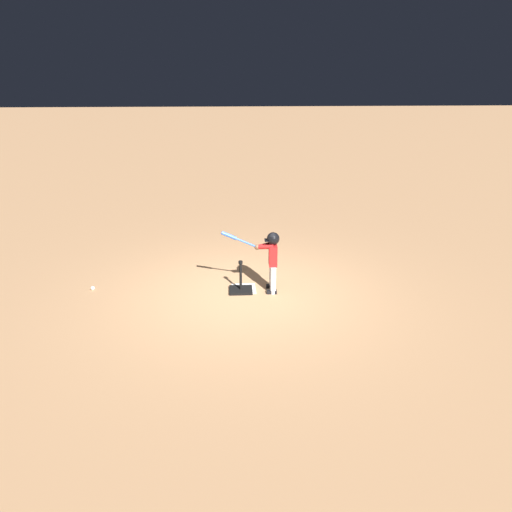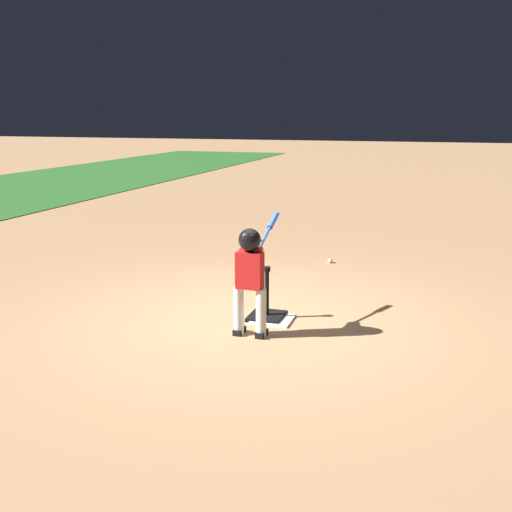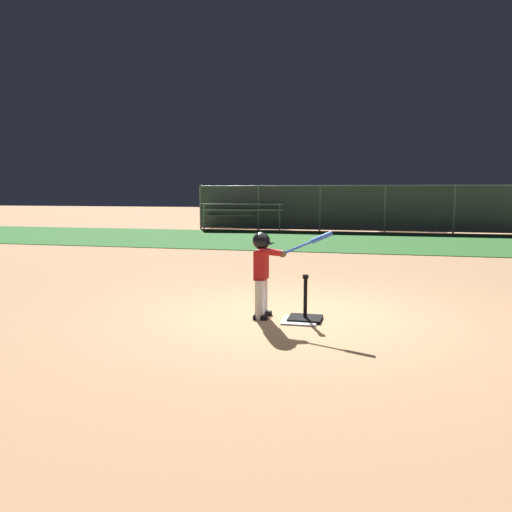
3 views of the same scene
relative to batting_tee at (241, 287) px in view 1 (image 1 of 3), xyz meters
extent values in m
plane|color=#AD7F56|center=(-0.08, 0.13, -0.08)|extent=(90.00, 90.00, 0.00)
cube|color=white|center=(-0.05, -0.08, -0.07)|extent=(0.45, 0.45, 0.02)
cube|color=black|center=(0.00, 0.00, -0.06)|extent=(0.42, 0.38, 0.04)
cylinder|color=black|center=(0.00, 0.00, 0.21)|extent=(0.05, 0.05, 0.51)
cylinder|color=black|center=(0.00, 0.00, 0.49)|extent=(0.08, 0.08, 0.05)
cylinder|color=silver|center=(-0.58, 0.13, 0.18)|extent=(0.11, 0.11, 0.51)
cube|color=black|center=(-0.56, 0.13, -0.05)|extent=(0.18, 0.09, 0.06)
cylinder|color=silver|center=(-0.59, -0.12, 0.18)|extent=(0.11, 0.11, 0.51)
cube|color=black|center=(-0.57, -0.12, -0.05)|extent=(0.18, 0.09, 0.06)
cube|color=red|center=(-0.58, 0.01, 0.62)|extent=(0.15, 0.27, 0.38)
sphere|color=brown|center=(-0.58, 0.01, 0.92)|extent=(0.19, 0.19, 0.19)
sphere|color=black|center=(-0.58, 0.01, 0.93)|extent=(0.23, 0.23, 0.23)
cube|color=black|center=(-0.49, 0.01, 0.91)|extent=(0.12, 0.17, 0.01)
cylinder|color=red|center=(-0.44, 0.05, 0.79)|extent=(0.31, 0.17, 0.11)
cylinder|color=red|center=(-0.44, -0.04, 0.79)|extent=(0.32, 0.16, 0.11)
sphere|color=brown|center=(-0.30, 0.00, 0.78)|extent=(0.10, 0.10, 0.10)
cylinder|color=blue|center=(0.00, -0.01, 0.91)|extent=(0.62, 0.05, 0.30)
cylinder|color=blue|center=(0.20, -0.01, 1.00)|extent=(0.28, 0.07, 0.17)
cylinder|color=black|center=(-0.32, 0.00, 0.77)|extent=(0.03, 0.05, 0.05)
sphere|color=white|center=(2.74, -0.20, -0.04)|extent=(0.07, 0.07, 0.07)
camera|label=1|loc=(0.16, 8.35, 3.80)|focal=35.00mm
camera|label=2|loc=(-6.13, -1.83, 2.16)|focal=42.00mm
camera|label=3|loc=(0.84, -6.26, 1.57)|focal=35.00mm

